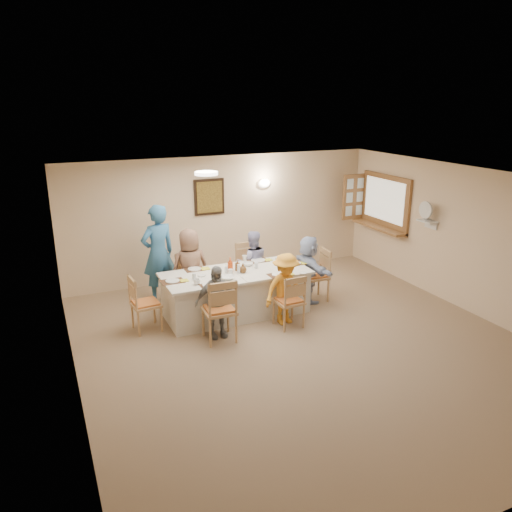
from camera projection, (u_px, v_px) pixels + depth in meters
name	position (u px, v px, depth m)	size (l,w,h in m)	color
ground	(306.00, 346.00, 7.55)	(7.00, 7.00, 0.00)	#846D50
room_walls	(309.00, 250.00, 7.09)	(7.00, 7.00, 7.00)	beige
wall_picture	(209.00, 197.00, 9.93)	(0.62, 0.05, 0.72)	black
wall_sconce	(264.00, 183.00, 10.31)	(0.26, 0.09, 0.18)	white
ceiling_light	(206.00, 173.00, 7.71)	(0.36, 0.36, 0.05)	white
serving_hatch	(385.00, 202.00, 10.42)	(0.06, 1.50, 1.15)	brown
hatch_sill	(379.00, 227.00, 10.54)	(0.30, 1.50, 0.05)	brown
shutter_door	(354.00, 197.00, 10.99)	(0.55, 0.04, 1.00)	brown
fan_shelf	(427.00, 221.00, 9.25)	(0.22, 0.36, 0.03)	white
desk_fan	(427.00, 213.00, 9.19)	(0.30, 0.30, 0.28)	#A5A5A8
dining_table	(236.00, 293.00, 8.57)	(2.49, 1.06, 0.76)	beige
chair_back_left	(189.00, 279.00, 9.01)	(0.43, 0.43, 0.90)	tan
chair_back_right	(250.00, 269.00, 9.47)	(0.46, 0.46, 0.97)	tan
chair_front_left	(219.00, 309.00, 7.60)	(0.49, 0.49, 1.03)	tan
chair_front_right	(289.00, 300.00, 8.08)	(0.44, 0.44, 0.91)	tan
chair_left_end	(146.00, 303.00, 7.94)	(0.45, 0.45, 0.93)	tan
chair_right_end	(315.00, 275.00, 9.14)	(0.46, 0.46, 0.97)	tan
diner_back_left	(190.00, 268.00, 8.83)	(0.70, 0.47, 1.42)	brown
diner_back_right	(252.00, 264.00, 9.32)	(0.69, 0.59, 1.25)	#9B9BC8
diner_front_left	(216.00, 302.00, 7.68)	(0.69, 0.29, 1.17)	gray
diner_front_right	(286.00, 289.00, 8.14)	(0.84, 0.56, 1.21)	orange
diner_right_end	(309.00, 269.00, 9.05)	(0.37, 1.15, 1.24)	#ABBADC
caregiver	(158.00, 253.00, 9.01)	(0.75, 0.60, 1.80)	teal
placemat_fl	(210.00, 285.00, 7.86)	(0.32, 0.24, 0.01)	#472B19
plate_fl	(210.00, 285.00, 7.85)	(0.26, 0.26, 0.02)	white
napkin_fl	(222.00, 284.00, 7.88)	(0.15, 0.15, 0.01)	yellow
placemat_fr	(279.00, 275.00, 8.32)	(0.35, 0.26, 0.01)	#472B19
plate_fr	(279.00, 274.00, 8.32)	(0.22, 0.22, 0.01)	white
napkin_fr	(290.00, 274.00, 8.35)	(0.13, 0.13, 0.01)	yellow
placemat_bl	(195.00, 269.00, 8.59)	(0.33, 0.25, 0.01)	#472B19
plate_bl	(194.00, 269.00, 8.58)	(0.23, 0.23, 0.01)	white
napkin_bl	(205.00, 269.00, 8.61)	(0.15, 0.15, 0.01)	yellow
placemat_br	(258.00, 261.00, 9.05)	(0.36, 0.27, 0.01)	#472B19
plate_br	(258.00, 260.00, 9.05)	(0.26, 0.26, 0.02)	white
napkin_br	(268.00, 260.00, 9.08)	(0.13, 0.13, 0.01)	yellow
placemat_le	(173.00, 281.00, 8.03)	(0.37, 0.27, 0.01)	#472B19
plate_le	(172.00, 281.00, 8.02)	(0.22, 0.22, 0.01)	white
napkin_le	(184.00, 280.00, 8.05)	(0.13, 0.13, 0.01)	yellow
placemat_re	(294.00, 264.00, 8.89)	(0.35, 0.26, 0.01)	#472B19
plate_re	(294.00, 263.00, 8.89)	(0.24, 0.24, 0.01)	white
napkin_re	(304.00, 263.00, 8.91)	(0.13, 0.13, 0.01)	yellow
teacup_a	(197.00, 282.00, 7.89)	(0.14, 0.14, 0.09)	white
teacup_b	(245.00, 258.00, 9.08)	(0.10, 0.10, 0.09)	white
bowl_a	(228.00, 278.00, 8.12)	(0.27, 0.27, 0.05)	white
bowl_b	(248.00, 264.00, 8.78)	(0.23, 0.23, 0.06)	white
condiment_ketchup	(230.00, 265.00, 8.40)	(0.12, 0.13, 0.26)	#C33D10
condiment_brown	(237.00, 265.00, 8.52)	(0.11, 0.11, 0.19)	brown
condiment_malt	(243.00, 268.00, 8.42)	(0.17, 0.17, 0.16)	brown
drinking_glass	(227.00, 269.00, 8.42)	(0.07, 0.07, 0.10)	silver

